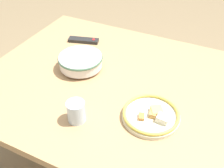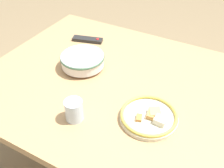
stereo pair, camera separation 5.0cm
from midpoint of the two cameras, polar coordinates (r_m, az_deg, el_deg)
name	(u,v)px [view 2 (the right image)]	position (r m, az deg, el deg)	size (l,w,h in m)	color
ground_plane	(112,168)	(1.91, 0.86, -17.78)	(8.00, 8.00, 0.00)	#7F6B4C
dining_table	(112,92)	(1.38, 1.13, -1.84)	(1.31, 1.08, 0.78)	tan
noodle_bowl	(83,60)	(1.40, -5.40, 5.17)	(0.24, 0.24, 0.07)	silver
food_plate	(149,116)	(1.13, 9.38, -6.99)	(0.25, 0.25, 0.05)	beige
tv_remote	(88,40)	(1.66, -4.47, 9.62)	(0.19, 0.10, 0.02)	black
drinking_glass	(74,110)	(1.11, -6.99, -5.70)	(0.08, 0.08, 0.10)	silver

